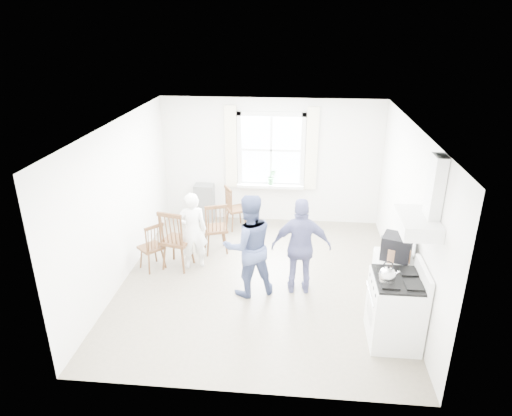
{
  "coord_description": "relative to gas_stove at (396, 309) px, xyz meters",
  "views": [
    {
      "loc": [
        0.56,
        -6.54,
        4.03
      ],
      "look_at": [
        -0.09,
        0.2,
        1.21
      ],
      "focal_mm": 32.0,
      "sensor_mm": 36.0,
      "label": 1
    }
  ],
  "objects": [
    {
      "name": "person_right",
      "position": [
        -1.26,
        1.08,
        0.3
      ],
      "size": [
        0.97,
        0.97,
        1.57
      ],
      "primitive_type": "imported",
      "rotation": [
        0.0,
        0.0,
        3.2
      ],
      "color": "navy",
      "rests_on": "ground"
    },
    {
      "name": "person_mid",
      "position": [
        -2.06,
        0.96,
        0.34
      ],
      "size": [
        1.05,
        1.05,
        1.65
      ],
      "primitive_type": "imported",
      "rotation": [
        0.0,
        0.0,
        3.54
      ],
      "color": "#3F4C76",
      "rests_on": "ground"
    },
    {
      "name": "cardboard_box",
      "position": [
        0.08,
        0.6,
        0.51
      ],
      "size": [
        0.31,
        0.23,
        0.2
      ],
      "primitive_type": "cube",
      "rotation": [
        0.0,
        0.0,
        0.03
      ],
      "color": "#986849",
      "rests_on": "low_cabinet"
    },
    {
      "name": "person_left",
      "position": [
        -3.1,
        1.68,
        0.21
      ],
      "size": [
        0.64,
        0.64,
        1.38
      ],
      "primitive_type": "imported",
      "rotation": [
        0.0,
        0.0,
        3.47
      ],
      "color": "white",
      "rests_on": "ground"
    },
    {
      "name": "shelf_unit",
      "position": [
        -3.31,
        3.68,
        -0.08
      ],
      "size": [
        0.4,
        0.3,
        0.8
      ],
      "primitive_type": "cube",
      "color": "gray",
      "rests_on": "ground"
    },
    {
      "name": "gas_stove",
      "position": [
        0.0,
        0.0,
        0.0
      ],
      "size": [
        0.68,
        0.76,
        1.12
      ],
      "color": "white",
      "rests_on": "ground"
    },
    {
      "name": "windsor_chair_c",
      "position": [
        -3.74,
        1.5,
        0.05
      ],
      "size": [
        0.51,
        0.51,
        0.88
      ],
      "color": "#472A17",
      "rests_on": "ground"
    },
    {
      "name": "kettle",
      "position": [
        -0.18,
        -0.1,
        0.57
      ],
      "size": [
        0.21,
        0.21,
        0.3
      ],
      "color": "silver",
      "rests_on": "gas_stove"
    },
    {
      "name": "window_assembly",
      "position": [
        -1.91,
        3.8,
        0.98
      ],
      "size": [
        1.88,
        0.24,
        1.7
      ],
      "color": "white",
      "rests_on": "room_shell"
    },
    {
      "name": "windsor_chair_d",
      "position": [
        -2.67,
        3.3,
        0.08
      ],
      "size": [
        0.52,
        0.52,
        0.92
      ],
      "color": "#472A17",
      "rests_on": "ground"
    },
    {
      "name": "low_cabinet",
      "position": [
        0.07,
        0.7,
        -0.03
      ],
      "size": [
        0.5,
        0.55,
        0.9
      ],
      "primitive_type": "cube",
      "color": "silver",
      "rests_on": "ground"
    },
    {
      "name": "room_shell",
      "position": [
        -1.91,
        1.35,
        0.82
      ],
      "size": [
        4.62,
        5.12,
        2.64
      ],
      "color": "gray",
      "rests_on": "ground"
    },
    {
      "name": "windsor_chair_a",
      "position": [
        -2.79,
        2.19,
        0.13
      ],
      "size": [
        0.53,
        0.53,
        1.0
      ],
      "color": "#472A17",
      "rests_on": "ground"
    },
    {
      "name": "potted_plant",
      "position": [
        -1.89,
        3.71,
        0.53
      ],
      "size": [
        0.2,
        0.2,
        0.32
      ],
      "primitive_type": "imported",
      "rotation": [
        0.0,
        0.0,
        0.11
      ],
      "color": "#306E36",
      "rests_on": "window_assembly"
    },
    {
      "name": "windsor_chair_b",
      "position": [
        -3.4,
        1.54,
        0.19
      ],
      "size": [
        0.56,
        0.55,
        1.1
      ],
      "color": "#472A17",
      "rests_on": "ground"
    },
    {
      "name": "stereo_stack",
      "position": [
        0.07,
        0.65,
        0.59
      ],
      "size": [
        0.48,
        0.46,
        0.35
      ],
      "color": "black",
      "rests_on": "low_cabinet"
    },
    {
      "name": "range_hood",
      "position": [
        0.16,
        -0.0,
        1.42
      ],
      "size": [
        0.45,
        0.76,
        0.94
      ],
      "color": "silver",
      "rests_on": "room_shell"
    }
  ]
}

